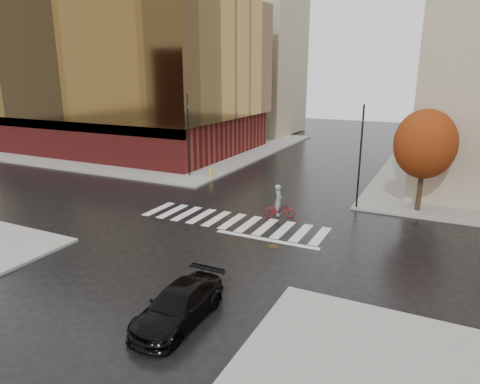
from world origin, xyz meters
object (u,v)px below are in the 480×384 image
object	(u,v)px
cyclist	(279,206)
traffic_light_ne	(361,151)
traffic_light_nw	(188,130)
fire_hydrant	(211,172)
sedan	(179,305)

from	to	relation	value
cyclist	traffic_light_ne	distance (m)	6.39
traffic_light_nw	cyclist	bearing A→B (deg)	76.98
traffic_light_nw	fire_hydrant	size ratio (longest dim) A/B	8.54
cyclist	traffic_light_nw	size ratio (longest dim) A/B	0.30
traffic_light_nw	fire_hydrant	xyz separation A→B (m)	(2.02, 0.20, -3.45)
fire_hydrant	traffic_light_ne	bearing A→B (deg)	-12.75
traffic_light_nw	sedan	bearing A→B (deg)	49.65
cyclist	traffic_light_ne	xyz separation A→B (m)	(4.02, 3.80, 3.20)
sedan	traffic_light_nw	xyz separation A→B (m)	(-11.70, 19.00, 3.40)
traffic_light_nw	traffic_light_ne	bearing A→B (deg)	97.70
sedan	traffic_light_ne	world-z (taller)	traffic_light_ne
cyclist	traffic_light_ne	world-z (taller)	traffic_light_ne
traffic_light_ne	fire_hydrant	xyz separation A→B (m)	(-12.80, 2.90, -3.32)
sedan	traffic_light_nw	size ratio (longest dim) A/B	0.65
sedan	traffic_light_nw	bearing A→B (deg)	121.37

